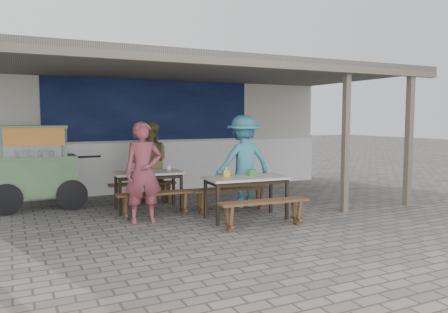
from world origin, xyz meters
TOP-DOWN VIEW (x-y plane):
  - ground at (0.00, 0.00)m, footprint 60.00×60.00m
  - back_wall at (-0.00, 3.58)m, footprint 9.00×1.28m
  - warung_roof at (0.02, 0.90)m, footprint 9.00×4.21m
  - table_left at (-0.95, 0.87)m, footprint 1.32×0.82m
  - bench_left_street at (-1.00, 0.26)m, footprint 1.39×0.40m
  - bench_left_wall at (-0.90, 1.47)m, footprint 1.39×0.40m
  - table_right at (0.39, -0.60)m, footprint 1.47×0.81m
  - bench_right_street at (0.34, -1.28)m, footprint 1.54×0.39m
  - bench_right_wall at (0.44, 0.08)m, footprint 1.54×0.39m
  - vendor_cart at (-2.85, 1.94)m, footprint 2.06×0.79m
  - patron_street_side at (-1.30, -0.07)m, footprint 0.68×0.49m
  - patron_wall_side at (-0.67, 1.66)m, footprint 0.94×0.81m
  - patron_right_table at (0.85, 0.36)m, footprint 1.19×0.70m
  - tissue_box at (0.11, -0.38)m, footprint 0.14×0.14m
  - donation_box at (0.55, -0.49)m, footprint 0.19×0.15m
  - condiment_jar at (-0.49, 0.98)m, footprint 0.07×0.07m
  - condiment_bowl at (-1.19, 0.91)m, footprint 0.19×0.19m

SIDE VIEW (x-z plane):
  - ground at x=0.00m, z-range 0.00..0.00m
  - bench_left_street at x=-1.00m, z-range 0.11..0.56m
  - bench_left_wall at x=-0.90m, z-range 0.11..0.56m
  - bench_right_street at x=0.34m, z-range 0.11..0.56m
  - bench_right_wall at x=0.44m, z-range 0.11..0.56m
  - table_left at x=-0.95m, z-range 0.29..1.04m
  - table_right at x=0.39m, z-range 0.30..1.05m
  - condiment_bowl at x=-1.19m, z-range 0.75..0.79m
  - condiment_jar at x=-0.49m, z-range 0.75..0.83m
  - donation_box at x=0.55m, z-range 0.75..0.86m
  - tissue_box at x=0.11m, z-range 0.75..0.86m
  - patron_wall_side at x=-0.67m, z-range 0.00..1.70m
  - patron_street_side at x=-1.30m, z-range 0.00..1.72m
  - vendor_cart at x=-2.85m, z-range 0.07..1.70m
  - patron_right_table at x=0.85m, z-range 0.00..1.83m
  - back_wall at x=0.00m, z-range -0.03..3.47m
  - warung_roof at x=0.02m, z-range 1.31..4.12m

